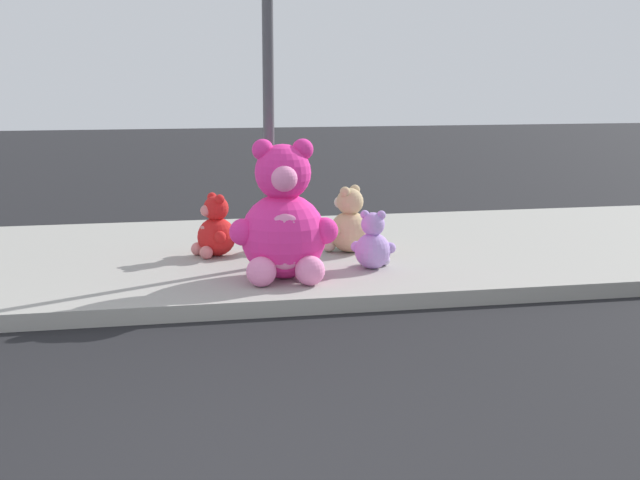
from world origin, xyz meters
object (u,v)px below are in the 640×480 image
(plush_lavender, at_px, (373,245))
(plush_tan, at_px, (348,225))
(sign_pole, at_px, (268,97))
(plush_pink_large, at_px, (284,224))
(plush_red, at_px, (215,231))
(plush_teal, at_px, (282,227))

(plush_lavender, bearing_deg, plush_tan, 93.25)
(sign_pole, relative_size, plush_lavender, 5.42)
(plush_pink_large, distance_m, plush_red, 1.35)
(plush_tan, bearing_deg, plush_teal, 156.25)
(plush_tan, height_order, plush_lavender, plush_tan)
(sign_pole, distance_m, plush_lavender, 1.80)
(plush_lavender, bearing_deg, sign_pole, 161.94)
(plush_tan, distance_m, plush_teal, 0.74)
(plush_teal, bearing_deg, plush_pink_large, -98.94)
(sign_pole, bearing_deg, plush_lavender, -18.06)
(sign_pole, xyz_separation_m, plush_tan, (0.94, 0.53, -1.41))
(plush_pink_large, relative_size, plush_tan, 1.81)
(plush_tan, xyz_separation_m, plush_red, (-1.45, 0.08, -0.02))
(sign_pole, bearing_deg, plush_teal, 72.23)
(plush_lavender, bearing_deg, plush_teal, 122.12)
(sign_pole, bearing_deg, plush_red, 129.32)
(sign_pole, bearing_deg, plush_pink_large, -85.82)
(plush_tan, bearing_deg, plush_red, 176.84)
(plush_lavender, bearing_deg, plush_red, 147.91)
(sign_pole, height_order, plush_teal, sign_pole)
(plush_pink_large, bearing_deg, plush_red, 114.41)
(plush_pink_large, relative_size, plush_lavender, 2.25)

